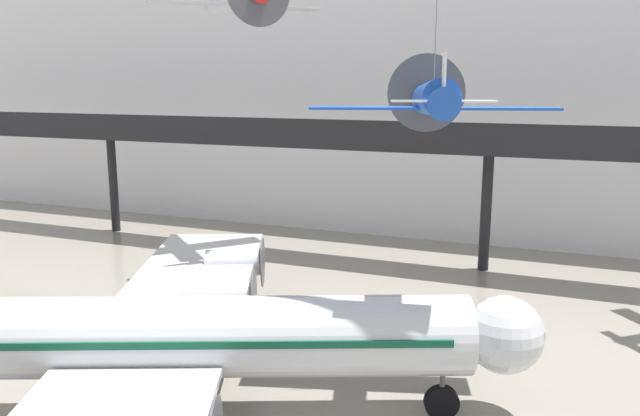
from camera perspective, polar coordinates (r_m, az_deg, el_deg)
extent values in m
cube|color=white|center=(49.55, 16.69, 12.69)|extent=(140.00, 3.00, 27.59)
cube|color=black|center=(40.73, 15.08, 5.46)|extent=(110.00, 3.20, 0.90)
cube|color=black|center=(39.12, 14.89, 6.71)|extent=(110.00, 0.12, 1.10)
cylinder|color=black|center=(54.65, -18.37, 2.06)|extent=(0.70, 0.70, 7.90)
cylinder|color=black|center=(42.33, 14.93, -0.35)|extent=(0.70, 0.70, 7.90)
cylinder|color=silver|center=(24.00, -17.68, -11.17)|extent=(24.30, 12.36, 2.92)
sphere|color=silver|center=(24.09, 16.50, -11.02)|extent=(2.86, 2.86, 2.86)
cube|color=#0F4C33|center=(23.89, -17.72, -10.52)|extent=(22.70, 11.74, 0.26)
cube|color=silver|center=(32.70, -11.42, -5.97)|extent=(11.57, 17.07, 0.28)
cylinder|color=silver|center=(29.09, -9.24, -8.00)|extent=(3.23, 2.42, 1.40)
cylinder|color=#4C4C51|center=(28.91, -6.06, -8.04)|extent=(1.08, 2.48, 2.67)
cylinder|color=silver|center=(34.24, -7.96, -4.96)|extent=(3.23, 2.42, 1.40)
cylinder|color=#4C4C51|center=(34.09, -5.26, -4.98)|extent=(1.08, 2.48, 2.67)
cylinder|color=#4C4C51|center=(24.41, 11.11, -15.78)|extent=(0.20, 0.20, 1.21)
cylinder|color=black|center=(24.69, 11.05, -17.04)|extent=(1.35, 0.85, 1.30)
cylinder|color=#4C4C51|center=(26.80, -15.34, -13.40)|extent=(0.20, 0.20, 1.21)
cylinder|color=black|center=(27.06, -15.27, -14.57)|extent=(1.35, 0.85, 1.30)
cylinder|color=#1E4CAD|center=(24.48, 10.33, 9.84)|extent=(3.06, 6.43, 1.54)
cone|color=white|center=(27.76, 9.73, 10.29)|extent=(1.42, 1.33, 1.17)
cylinder|color=#4C4C51|center=(27.99, 9.69, 10.32)|extent=(3.25, 1.01, 3.38)
cone|color=#1E4CAD|center=(21.44, 11.06, 9.30)|extent=(1.55, 1.97, 1.17)
cube|color=#1E4CAD|center=(24.88, 10.22, 8.97)|extent=(9.54, 4.19, 0.10)
cube|color=white|center=(21.05, 11.27, 11.70)|extent=(0.28, 0.75, 1.56)
cube|color=white|center=(21.06, 11.18, 9.57)|extent=(3.46, 1.70, 0.06)
cone|color=silver|center=(39.33, -9.36, 17.98)|extent=(2.03, 1.98, 1.15)
cube|color=silver|center=(36.01, -7.56, 17.91)|extent=(7.49, 8.21, 0.10)
cube|color=red|center=(39.69, -9.54, 17.82)|extent=(2.84, 3.07, 0.06)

